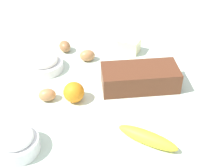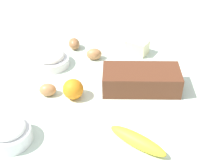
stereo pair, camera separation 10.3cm
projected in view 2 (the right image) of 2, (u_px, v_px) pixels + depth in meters
ground_plane at (112, 95)px, 1.07m from camera, size 2.40×2.40×0.02m
loaf_pan at (141, 79)px, 1.06m from camera, size 0.30×0.17×0.08m
flour_bowl at (51, 59)px, 1.19m from camera, size 0.15×0.15×0.07m
sugar_bowl at (9, 133)px, 0.85m from camera, size 0.13×0.13×0.07m
banana at (137, 141)px, 0.85m from camera, size 0.19×0.12×0.04m
orange_fruit at (73, 89)px, 1.02m from camera, size 0.07×0.07×0.07m
butter_block at (137, 47)px, 1.26m from camera, size 0.11×0.09×0.06m
egg_near_butter at (48, 90)px, 1.04m from camera, size 0.07×0.06×0.05m
egg_beside_bowl at (94, 54)px, 1.23m from camera, size 0.07×0.06×0.05m
egg_loose at (74, 44)px, 1.30m from camera, size 0.07×0.08×0.05m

